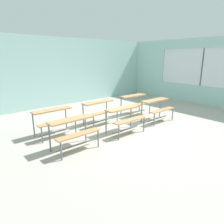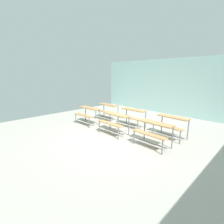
{
  "view_description": "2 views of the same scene",
  "coord_description": "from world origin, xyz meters",
  "px_view_note": "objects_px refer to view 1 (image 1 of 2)",
  "views": [
    {
      "loc": [
        -4.21,
        -3.87,
        2.18
      ],
      "look_at": [
        -0.35,
        0.62,
        0.51
      ],
      "focal_mm": 31.79,
      "sensor_mm": 36.0,
      "label": 1
    },
    {
      "loc": [
        3.76,
        -4.1,
        2.18
      ],
      "look_at": [
        -0.41,
        0.01,
        0.83
      ],
      "focal_mm": 26.34,
      "sensor_mm": 36.0,
      "label": 2
    }
  ],
  "objects_px": {
    "desk_bench_r0c2": "(157,105)",
    "desk_bench_r1c2": "(135,100)",
    "desk_bench_r1c1": "(100,107)",
    "desk_bench_r0c0": "(73,127)",
    "desk_bench_r1c0": "(54,116)",
    "desk_bench_r0c1": "(125,114)"
  },
  "relations": [
    {
      "from": "desk_bench_r1c0",
      "to": "desk_bench_r0c2",
      "type": "bearing_deg",
      "value": -19.3
    },
    {
      "from": "desk_bench_r0c0",
      "to": "desk_bench_r1c0",
      "type": "height_order",
      "value": "same"
    },
    {
      "from": "desk_bench_r0c1",
      "to": "desk_bench_r1c1",
      "type": "height_order",
      "value": "same"
    },
    {
      "from": "desk_bench_r0c0",
      "to": "desk_bench_r1c2",
      "type": "relative_size",
      "value": 0.98
    },
    {
      "from": "desk_bench_r1c1",
      "to": "desk_bench_r0c1",
      "type": "bearing_deg",
      "value": -89.09
    },
    {
      "from": "desk_bench_r0c0",
      "to": "desk_bench_r1c2",
      "type": "height_order",
      "value": "same"
    },
    {
      "from": "desk_bench_r0c1",
      "to": "desk_bench_r1c0",
      "type": "relative_size",
      "value": 1.0
    },
    {
      "from": "desk_bench_r1c1",
      "to": "desk_bench_r1c2",
      "type": "height_order",
      "value": "same"
    },
    {
      "from": "desk_bench_r0c2",
      "to": "desk_bench_r1c1",
      "type": "bearing_deg",
      "value": 149.08
    },
    {
      "from": "desk_bench_r1c0",
      "to": "desk_bench_r1c2",
      "type": "height_order",
      "value": "same"
    },
    {
      "from": "desk_bench_r1c1",
      "to": "desk_bench_r0c0",
      "type": "bearing_deg",
      "value": -147.74
    },
    {
      "from": "desk_bench_r1c0",
      "to": "desk_bench_r1c1",
      "type": "bearing_deg",
      "value": -2.14
    },
    {
      "from": "desk_bench_r1c1",
      "to": "desk_bench_r1c2",
      "type": "xyz_separation_m",
      "value": [
        1.71,
        0.01,
        0.0
      ]
    },
    {
      "from": "desk_bench_r0c0",
      "to": "desk_bench_r1c2",
      "type": "bearing_deg",
      "value": 17.66
    },
    {
      "from": "desk_bench_r0c1",
      "to": "desk_bench_r0c2",
      "type": "height_order",
      "value": "same"
    },
    {
      "from": "desk_bench_r0c2",
      "to": "desk_bench_r1c2",
      "type": "distance_m",
      "value": 1.06
    },
    {
      "from": "desk_bench_r0c0",
      "to": "desk_bench_r1c0",
      "type": "bearing_deg",
      "value": 87.49
    },
    {
      "from": "desk_bench_r0c0",
      "to": "desk_bench_r1c1",
      "type": "relative_size",
      "value": 0.99
    },
    {
      "from": "desk_bench_r0c2",
      "to": "desk_bench_r0c1",
      "type": "bearing_deg",
      "value": -176.18
    },
    {
      "from": "desk_bench_r0c2",
      "to": "desk_bench_r1c0",
      "type": "distance_m",
      "value": 3.43
    },
    {
      "from": "desk_bench_r0c1",
      "to": "desk_bench_r1c1",
      "type": "relative_size",
      "value": 0.99
    },
    {
      "from": "desk_bench_r0c1",
      "to": "desk_bench_r1c1",
      "type": "distance_m",
      "value": 1.12
    }
  ]
}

